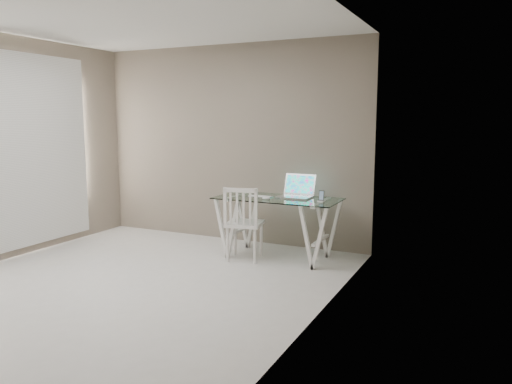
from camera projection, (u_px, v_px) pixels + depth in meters
room at (117, 117)px, 4.89m from camera, size 4.50×4.52×2.71m
desk at (278, 227)px, 6.09m from camera, size 1.50×0.70×0.75m
chair at (243, 220)px, 5.94m from camera, size 0.49×0.49×0.91m
laptop at (297, 192)px, 6.12m from camera, size 0.40×0.37×0.27m
keyboard at (260, 197)px, 6.12m from camera, size 0.31×0.13×0.01m
mouse at (266, 198)px, 5.92m from camera, size 0.10×0.06×0.03m
phone_dock at (321, 199)px, 5.76m from camera, size 0.07×0.07×0.13m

